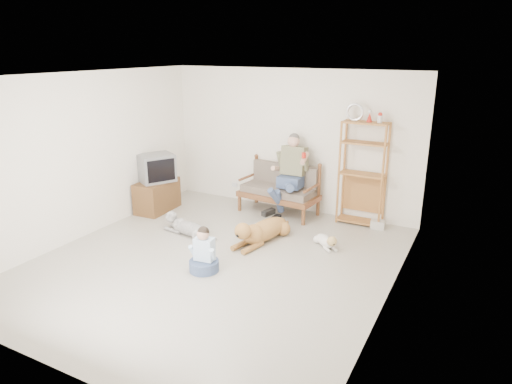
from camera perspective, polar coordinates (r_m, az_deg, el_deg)
The scene contains 17 objects.
floor at distance 6.91m, azimuth -5.13°, elevation -8.68°, with size 5.50×5.50×0.00m, color beige.
ceiling at distance 6.21m, azimuth -5.83°, elevation 14.26°, with size 5.50×5.50×0.00m, color white.
wall_back at distance 8.80m, azimuth 4.36°, elevation 6.39°, with size 5.00×5.00×0.00m, color white.
wall_front at distance 4.52m, azimuth -24.84°, elevation -6.26°, with size 5.00×5.00×0.00m, color white.
wall_left at distance 8.04m, azimuth -20.64°, elevation 4.24°, with size 5.50×5.50×0.00m, color white.
wall_right at distance 5.53m, azimuth 16.85°, elevation -1.11°, with size 5.50×5.50×0.00m, color white.
loveseat at distance 8.75m, azimuth 3.01°, elevation 0.51°, with size 1.56×0.84×0.95m.
man at distance 8.41m, azimuth 3.88°, elevation 1.44°, with size 0.59×0.85×1.37m.
etagere at distance 8.25m, azimuth 13.15°, elevation 2.36°, with size 0.82×0.36×2.16m.
book_stack at distance 8.34m, azimuth 14.94°, elevation -3.95°, with size 0.23×0.17×0.15m, color white.
tv_stand at distance 9.09m, azimuth -12.29°, elevation -0.44°, with size 0.55×0.93×0.60m.
crt_tv at distance 8.92m, azimuth -12.34°, elevation 2.97°, with size 0.75×0.79×0.52m.
wall_outlet at distance 9.59m, azimuth -2.69°, elevation 0.90°, with size 0.12×0.02×0.08m, color silver.
golden_retriever at distance 7.49m, azimuth 0.63°, elevation -4.89°, with size 0.58×1.52×0.46m.
shaggy_dog at distance 7.90m, azimuth -8.78°, elevation -4.26°, with size 1.15×0.37×0.34m.
terrier at distance 7.40m, azimuth 8.84°, elevation -6.10°, with size 0.53×0.50×0.25m.
child at distance 6.58m, azimuth -6.52°, elevation -7.82°, with size 0.43×0.43×0.67m.
Camera 1 is at (3.40, -5.18, 3.05)m, focal length 32.00 mm.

